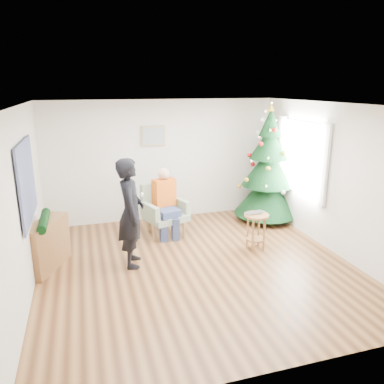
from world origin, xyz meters
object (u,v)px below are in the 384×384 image
object	(u,v)px
christmas_tree	(268,169)
standing_man	(131,213)
console	(47,245)
armchair	(164,216)
stool	(256,231)

from	to	relation	value
christmas_tree	standing_man	distance (m)	3.43
standing_man	console	distance (m)	1.45
armchair	console	size ratio (longest dim) A/B	1.02
armchair	standing_man	size ratio (longest dim) A/B	0.57
christmas_tree	standing_man	xyz separation A→B (m)	(-3.14, -1.36, -0.23)
standing_man	console	world-z (taller)	standing_man
standing_man	console	xyz separation A→B (m)	(-1.34, 0.25, -0.50)
console	christmas_tree	bearing A→B (deg)	38.72
standing_man	stool	bearing A→B (deg)	-83.15
armchair	standing_man	bearing A→B (deg)	-143.26
christmas_tree	armchair	distance (m)	2.48
christmas_tree	armchair	xyz separation A→B (m)	(-2.35, -0.22, -0.75)
christmas_tree	console	world-z (taller)	christmas_tree
stool	christmas_tree	bearing A→B (deg)	56.54
stool	standing_man	bearing A→B (deg)	178.96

